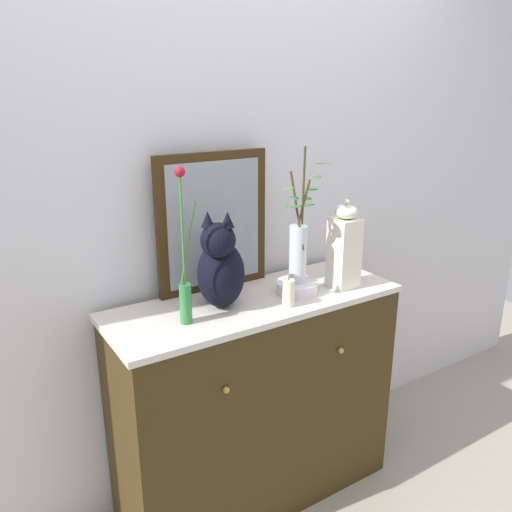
{
  "coord_description": "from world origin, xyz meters",
  "views": [
    {
      "loc": [
        -1.03,
        -1.61,
        1.75
      ],
      "look_at": [
        0.0,
        0.0,
        1.12
      ],
      "focal_mm": 36.37,
      "sensor_mm": 36.0,
      "label": 1
    }
  ],
  "objects": [
    {
      "name": "mirror_leaning",
      "position": [
        -0.08,
        0.19,
        1.23
      ],
      "size": [
        0.49,
        0.03,
        0.57
      ],
      "color": "#37240E",
      "rests_on": "sideboard"
    },
    {
      "name": "wall_back",
      "position": [
        0.0,
        0.29,
        1.3
      ],
      "size": [
        4.4,
        0.08,
        2.6
      ],
      "primitive_type": "cube",
      "color": "silver",
      "rests_on": "ground_plane"
    },
    {
      "name": "vase_slim_green",
      "position": [
        -0.33,
        -0.05,
        1.1
      ],
      "size": [
        0.08,
        0.04,
        0.56
      ],
      "color": "#2F7C3E",
      "rests_on": "sideboard"
    },
    {
      "name": "cat_sitting",
      "position": [
        -0.15,
        0.01,
        1.1
      ],
      "size": [
        0.33,
        0.39,
        0.39
      ],
      "color": "black",
      "rests_on": "sideboard"
    },
    {
      "name": "jar_lidded_porcelain",
      "position": [
        0.38,
        -0.08,
        1.11
      ],
      "size": [
        0.11,
        0.11,
        0.38
      ],
      "color": "silver",
      "rests_on": "sideboard"
    },
    {
      "name": "vase_glass_clear",
      "position": [
        0.18,
        -0.03,
        1.14
      ],
      "size": [
        0.23,
        0.13,
        0.55
      ],
      "color": "silver",
      "rests_on": "bowl_porcelain"
    },
    {
      "name": "bowl_porcelain",
      "position": [
        0.18,
        -0.03,
        0.97
      ],
      "size": [
        0.17,
        0.17,
        0.05
      ],
      "primitive_type": "cylinder",
      "color": "white",
      "rests_on": "sideboard"
    },
    {
      "name": "candle_pillar",
      "position": [
        0.07,
        -0.13,
        1.0
      ],
      "size": [
        0.05,
        0.05,
        0.12
      ],
      "color": "beige",
      "rests_on": "sideboard"
    },
    {
      "name": "sideboard",
      "position": [
        0.0,
        -0.0,
        0.47
      ],
      "size": [
        1.2,
        0.45,
        0.94
      ],
      "color": "#392B11",
      "rests_on": "ground_plane"
    },
    {
      "name": "ground_plane",
      "position": [
        0.0,
        0.0,
        0.0
      ],
      "size": [
        6.0,
        6.0,
        0.0
      ],
      "primitive_type": "plane",
      "color": "#9D9484"
    }
  ]
}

